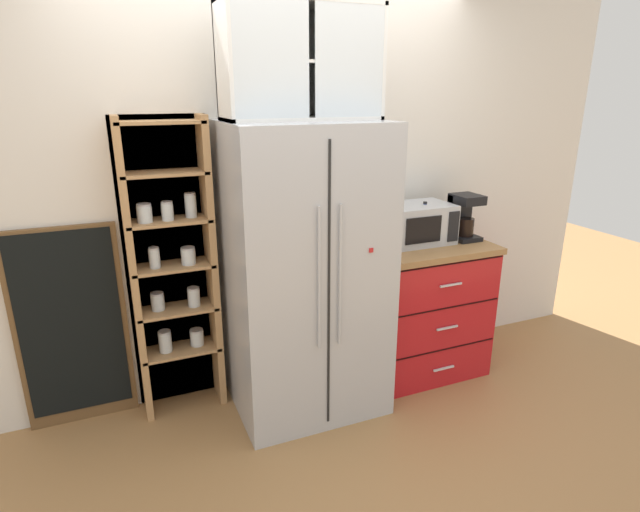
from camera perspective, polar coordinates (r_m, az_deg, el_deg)
ground_plane at (r=3.42m, az=-1.65°, el=-15.71°), size 10.72×10.72×0.00m
wall_back_cream at (r=3.28m, az=-4.41°, el=7.04°), size 5.02×0.10×2.55m
refrigerator at (r=3.01m, az=-1.75°, el=-1.81°), size 0.89×0.74×1.75m
pantry_shelf_column at (r=3.13m, az=-16.34°, el=-1.13°), size 0.53×0.25×1.78m
counter_cabinet at (r=3.61m, az=11.32°, el=-5.68°), size 0.85×0.62×0.93m
microwave at (r=3.43m, az=10.94°, el=3.64°), size 0.44×0.33×0.26m
coffee_maker at (r=3.59m, az=15.84°, el=4.32°), size 0.17×0.20×0.31m
mug_navy at (r=3.38m, az=12.50°, el=1.88°), size 0.11×0.08×0.09m
mug_cream at (r=3.28m, az=6.99°, el=1.70°), size 0.11×0.07×0.10m
bottle_cobalt at (r=3.44m, az=11.62°, el=3.50°), size 0.06×0.06×0.28m
bottle_amber at (r=3.48m, az=11.18°, el=3.47°), size 0.06×0.06×0.25m
upper_cabinet at (r=2.88m, az=-2.35°, el=20.94°), size 0.85×0.32×0.59m
chalkboard_menu at (r=3.26m, az=-26.19°, el=-7.26°), size 0.60×0.04×1.20m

